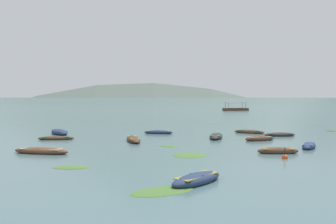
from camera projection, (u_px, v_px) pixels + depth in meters
The scene contains 22 objects.
ground_plane at pixel (152, 97), 1504.66m from camera, with size 6000.00×6000.00×0.00m, color slate.
mountain_2 at pixel (152, 37), 1771.05m from camera, with size 1683.54×1683.54×584.63m, color slate.
mountain_3 at pixel (327, 66), 1887.98m from camera, with size 1300.86×1300.86×319.53m, color #4C5B56.
rowboat_1 at pixel (278, 151), 26.64m from camera, with size 3.05×1.03×0.56m.
rowboat_2 at pixel (216, 136), 36.26m from camera, with size 2.22×4.33×0.61m.
rowboat_3 at pixel (309, 146), 29.39m from camera, with size 2.40×3.16×0.57m.
rowboat_4 at pixel (133, 139), 33.72m from camera, with size 1.91×4.56×0.60m.
rowboat_5 at pixel (59, 132), 40.14m from camera, with size 3.21×4.25×0.68m.
rowboat_6 at pixel (41, 151), 26.63m from camera, with size 4.51×2.36×0.55m.
rowboat_8 at pixel (260, 139), 34.33m from camera, with size 3.18×1.78×0.56m.
rowboat_9 at pixel (249, 132), 41.14m from camera, with size 3.44×2.74×0.50m.
rowboat_10 at pixel (56, 138), 35.05m from camera, with size 3.46×1.09×0.44m.
rowboat_11 at pixel (197, 179), 17.52m from camera, with size 3.27×3.39×0.60m.
rowboat_12 at pixel (158, 132), 40.59m from camera, with size 3.32×1.49×0.50m.
rowboat_13 at pixel (280, 135), 38.10m from camera, with size 3.38×1.24×0.49m.
ferry_0 at pixel (236, 109), 105.81m from camera, with size 7.56×4.37×2.54m.
mooring_buoy at pixel (285, 157), 24.36m from camera, with size 0.40×0.40×0.85m.
weed_patch_1 at pixel (169, 146), 30.54m from camera, with size 1.51×1.24×0.14m, color #477033.
weed_patch_2 at pixel (333, 131), 43.36m from camera, with size 1.65×1.15×0.14m, color #2D5628.
weed_patch_3 at pixel (190, 155), 25.71m from camera, with size 2.36×2.43×0.14m, color #477033.
weed_patch_4 at pixel (72, 167), 21.37m from camera, with size 2.20×1.21×0.14m, color #477033.
weed_patch_5 at pixel (163, 191), 16.01m from camera, with size 3.07×1.61×0.14m, color #477033.
Camera 1 is at (-2.28, -7.37, 4.19)m, focal length 38.97 mm.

